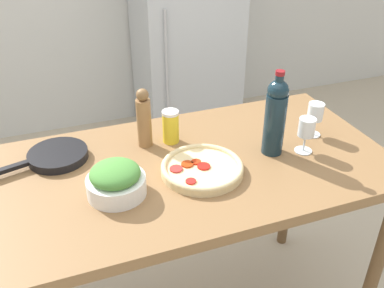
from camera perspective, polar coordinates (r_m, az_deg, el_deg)
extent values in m
cube|color=#B7BCC1|center=(3.49, -0.85, 14.53)|extent=(0.76, 0.64, 1.67)
cylinder|color=#B2B2B7|center=(3.13, -3.41, 10.87)|extent=(0.02, 0.02, 0.75)
cube|color=brown|center=(1.63, 0.48, -3.13)|extent=(1.49, 0.80, 0.04)
cylinder|color=brown|center=(2.04, 23.23, -15.17)|extent=(0.06, 0.06, 0.90)
cylinder|color=brown|center=(2.13, -21.02, -12.12)|extent=(0.06, 0.06, 0.90)
cylinder|color=brown|center=(2.42, 12.96, -4.78)|extent=(0.06, 0.06, 0.90)
cylinder|color=#142833|center=(1.66, 10.92, 2.57)|extent=(0.08, 0.08, 0.24)
sphere|color=#142833|center=(1.59, 11.42, 6.99)|extent=(0.08, 0.08, 0.08)
cylinder|color=#142833|center=(1.58, 11.54, 7.99)|extent=(0.03, 0.03, 0.06)
cylinder|color=maroon|center=(1.57, 11.68, 9.27)|extent=(0.03, 0.03, 0.02)
cylinder|color=silver|center=(1.75, 14.59, -0.86)|extent=(0.07, 0.07, 0.00)
cylinder|color=silver|center=(1.73, 14.75, 0.16)|extent=(0.01, 0.01, 0.07)
cylinder|color=white|center=(1.69, 15.06, 2.19)|extent=(0.06, 0.06, 0.07)
cylinder|color=maroon|center=(1.71, 14.93, 1.37)|extent=(0.06, 0.06, 0.02)
cylinder|color=silver|center=(1.87, 15.69, 1.27)|extent=(0.07, 0.07, 0.00)
cylinder|color=silver|center=(1.85, 15.85, 2.23)|extent=(0.01, 0.01, 0.07)
cylinder|color=white|center=(1.82, 16.16, 4.16)|extent=(0.06, 0.06, 0.07)
cylinder|color=maroon|center=(1.83, 16.03, 3.38)|extent=(0.06, 0.06, 0.02)
cylinder|color=olive|center=(1.69, -6.40, 2.79)|extent=(0.06, 0.06, 0.20)
sphere|color=brown|center=(1.64, -6.64, 6.53)|extent=(0.05, 0.05, 0.05)
cylinder|color=white|center=(1.47, -10.03, -5.51)|extent=(0.20, 0.20, 0.07)
ellipsoid|color=#478438|center=(1.44, -10.22, -3.89)|extent=(0.17, 0.17, 0.07)
cylinder|color=#DBC189|center=(1.56, 1.50, -3.40)|extent=(0.30, 0.30, 0.02)
torus|color=#DBC189|center=(1.56, 1.51, -2.99)|extent=(0.30, 0.30, 0.02)
cylinder|color=#B72A27|center=(1.54, -2.13, -3.33)|extent=(0.05, 0.05, 0.01)
cylinder|color=#B5300B|center=(1.57, -0.63, -2.70)|extent=(0.05, 0.05, 0.01)
cylinder|color=red|center=(1.56, 1.57, -2.99)|extent=(0.05, 0.05, 0.01)
cylinder|color=#BA2B0F|center=(1.58, 0.55, -2.40)|extent=(0.04, 0.04, 0.01)
cylinder|color=#AA1E19|center=(1.48, -0.16, -4.99)|extent=(0.04, 0.04, 0.01)
cylinder|color=yellow|center=(1.73, -2.85, 2.17)|extent=(0.07, 0.07, 0.13)
cylinder|color=white|center=(1.69, -2.91, 4.20)|extent=(0.07, 0.07, 0.01)
cylinder|color=black|center=(1.71, -17.43, -1.43)|extent=(0.23, 0.23, 0.03)
cylinder|color=black|center=(1.71, -17.44, -1.34)|extent=(0.19, 0.19, 0.03)
cube|color=black|center=(1.68, -23.22, -3.04)|extent=(0.14, 0.06, 0.02)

